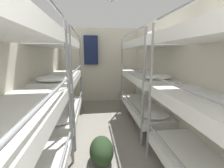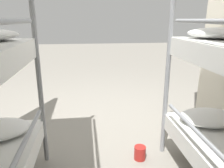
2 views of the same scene
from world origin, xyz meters
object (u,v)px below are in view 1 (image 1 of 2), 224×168
(bunk_stack_left_far, at_px, (61,79))
(duffel_bag, at_px, (102,150))
(hanging_coat, at_px, (91,50))
(bunk_stack_right_far, at_px, (145,77))

(bunk_stack_left_far, bearing_deg, duffel_bag, -57.49)
(hanging_coat, bearing_deg, bunk_stack_left_far, -110.23)
(bunk_stack_left_far, xyz_separation_m, hanging_coat, (0.63, 1.70, 0.63))
(bunk_stack_right_far, relative_size, duffel_bag, 3.70)
(duffel_bag, relative_size, hanging_coat, 0.62)
(hanging_coat, bearing_deg, duffel_bag, -87.20)
(bunk_stack_right_far, distance_m, duffel_bag, 1.85)
(bunk_stack_left_far, height_order, bunk_stack_right_far, same)
(bunk_stack_left_far, distance_m, bunk_stack_right_far, 1.83)
(duffel_bag, height_order, hanging_coat, hanging_coat)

